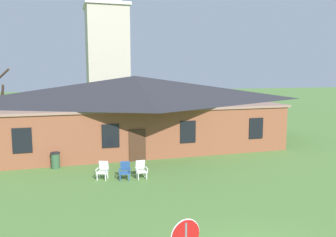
{
  "coord_description": "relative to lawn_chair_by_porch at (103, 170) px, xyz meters",
  "views": [
    {
      "loc": [
        -5.25,
        -8.07,
        5.77
      ],
      "look_at": [
        -0.35,
        8.34,
        3.45
      ],
      "focal_mm": 36.93,
      "sensor_mm": 36.0,
      "label": 1
    }
  ],
  "objects": [
    {
      "name": "dome_tower",
      "position": [
        3.25,
        24.28,
        8.39
      ],
      "size": [
        5.18,
        5.18,
        19.43
      ],
      "color": "#BCB29E",
      "rests_on": "ground"
    },
    {
      "name": "lawn_chair_left_end",
      "position": [
        2.01,
        -0.43,
        0.0
      ],
      "size": [
        0.64,
        0.67,
        0.96
      ],
      "color": "silver",
      "rests_on": "ground"
    },
    {
      "name": "trash_bin",
      "position": [
        -2.52,
        2.89,
        -0.0
      ],
      "size": [
        0.56,
        0.56,
        0.98
      ],
      "color": "#335638",
      "rests_on": "ground"
    },
    {
      "name": "brick_building",
      "position": [
        3.44,
        8.19,
        2.29
      ],
      "size": [
        21.58,
        10.4,
        5.47
      ],
      "color": "brown",
      "rests_on": "ground"
    },
    {
      "name": "lawn_chair_by_porch",
      "position": [
        0.0,
        0.0,
        0.0
      ],
      "size": [
        0.78,
        0.83,
        0.96
      ],
      "color": "white",
      "rests_on": "ground"
    },
    {
      "name": "lawn_chair_near_door",
      "position": [
        1.13,
        -0.41,
        0.0
      ],
      "size": [
        0.74,
        0.78,
        0.96
      ],
      "color": "#2D5693",
      "rests_on": "ground"
    }
  ]
}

